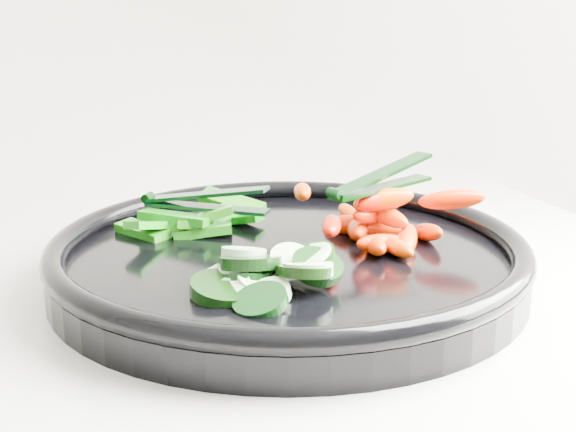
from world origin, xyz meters
name	(u,v)px	position (x,y,z in m)	size (l,w,h in m)	color
veggie_tray	(288,258)	(0.66, 1.68, 0.95)	(0.39, 0.39, 0.04)	black
cucumber_pile	(262,274)	(0.62, 1.62, 0.96)	(0.12, 0.12, 0.04)	black
carrot_pile	(378,218)	(0.74, 1.69, 0.97)	(0.15, 0.16, 0.06)	#F64B00
pepper_pile	(196,221)	(0.61, 1.76, 0.96)	(0.13, 0.10, 0.03)	#28740B
tong_carrot	(379,181)	(0.74, 1.69, 1.00)	(0.11, 0.06, 0.02)	black
tong_pepper	(202,201)	(0.62, 1.76, 0.98)	(0.10, 0.08, 0.02)	black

